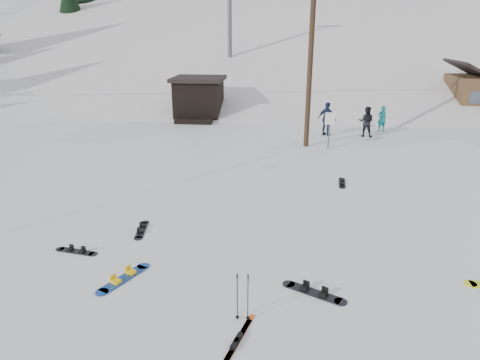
# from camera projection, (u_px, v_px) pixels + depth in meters

# --- Properties ---
(ground) EXTENTS (200.00, 200.00, 0.00)m
(ground) POSITION_uv_depth(u_px,v_px,m) (240.00, 306.00, 9.36)
(ground) COLOR white
(ground) RESTS_ON ground
(ski_slope) EXTENTS (60.00, 85.24, 65.97)m
(ski_slope) POSITION_uv_depth(u_px,v_px,m) (278.00, 153.00, 64.94)
(ski_slope) COLOR white
(ski_slope) RESTS_ON ground
(ridge_left) EXTENTS (47.54, 95.03, 58.38)m
(ridge_left) POSITION_uv_depth(u_px,v_px,m) (26.00, 153.00, 61.57)
(ridge_left) COLOR white
(ridge_left) RESTS_ON ground
(treeline_crest) EXTENTS (50.00, 6.00, 10.00)m
(treeline_crest) POSITION_uv_depth(u_px,v_px,m) (282.00, 59.00, 90.04)
(treeline_crest) COLOR black
(treeline_crest) RESTS_ON ski_slope
(utility_pole) EXTENTS (2.00, 0.26, 9.00)m
(utility_pole) POSITION_uv_depth(u_px,v_px,m) (311.00, 53.00, 20.74)
(utility_pole) COLOR #3A2819
(utility_pole) RESTS_ON ground
(trail_sign) EXTENTS (0.50, 0.09, 1.85)m
(trail_sign) POSITION_uv_depth(u_px,v_px,m) (330.00, 124.00, 21.37)
(trail_sign) COLOR #595B60
(trail_sign) RESTS_ON ground
(lift_hut) EXTENTS (3.40, 4.10, 2.75)m
(lift_hut) POSITION_uv_depth(u_px,v_px,m) (199.00, 98.00, 29.04)
(lift_hut) COLOR black
(lift_hut) RESTS_ON ground
(lift_tower_near) EXTENTS (2.20, 0.36, 8.00)m
(lift_tower_near) POSITION_uv_depth(u_px,v_px,m) (230.00, 2.00, 35.29)
(lift_tower_near) COLOR #595B60
(lift_tower_near) RESTS_ON ski_slope
(hero_snowboard) EXTENTS (0.90, 1.52, 0.12)m
(hero_snowboard) POSITION_uv_depth(u_px,v_px,m) (124.00, 278.00, 10.38)
(hero_snowboard) COLOR #173F99
(hero_snowboard) RESTS_ON ground
(hero_skis) EXTENTS (0.60, 1.82, 0.10)m
(hero_skis) POSITION_uv_depth(u_px,v_px,m) (236.00, 342.00, 8.24)
(hero_skis) COLOR #D35415
(hero_skis) RESTS_ON ground
(ski_poles) EXTENTS (0.30, 0.08, 1.08)m
(ski_poles) POSITION_uv_depth(u_px,v_px,m) (243.00, 297.00, 8.76)
(ski_poles) COLOR black
(ski_poles) RESTS_ON ground
(board_scatter_a) EXTENTS (1.27, 0.42, 0.09)m
(board_scatter_a) POSITION_uv_depth(u_px,v_px,m) (76.00, 251.00, 11.65)
(board_scatter_a) COLOR black
(board_scatter_a) RESTS_ON ground
(board_scatter_b) EXTENTS (0.40, 1.34, 0.09)m
(board_scatter_b) POSITION_uv_depth(u_px,v_px,m) (142.00, 230.00, 12.90)
(board_scatter_b) COLOR black
(board_scatter_b) RESTS_ON ground
(board_scatter_d) EXTENTS (1.44, 0.88, 0.11)m
(board_scatter_d) POSITION_uv_depth(u_px,v_px,m) (314.00, 292.00, 9.82)
(board_scatter_d) COLOR black
(board_scatter_d) RESTS_ON ground
(board_scatter_f) EXTENTS (0.34, 1.28, 0.09)m
(board_scatter_f) POSITION_uv_depth(u_px,v_px,m) (342.00, 183.00, 16.85)
(board_scatter_f) COLOR black
(board_scatter_f) RESTS_ON ground
(skier_teal) EXTENTS (0.64, 0.52, 1.51)m
(skier_teal) POSITION_uv_depth(u_px,v_px,m) (382.00, 119.00, 25.32)
(skier_teal) COLOR #0D8689
(skier_teal) RESTS_ON ground
(skier_dark) EXTENTS (0.96, 0.83, 1.70)m
(skier_dark) POSITION_uv_depth(u_px,v_px,m) (366.00, 122.00, 24.00)
(skier_dark) COLOR black
(skier_dark) RESTS_ON ground
(skier_navy) EXTENTS (1.18, 0.99, 1.89)m
(skier_navy) POSITION_uv_depth(u_px,v_px,m) (327.00, 119.00, 24.21)
(skier_navy) COLOR #17233B
(skier_navy) RESTS_ON ground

